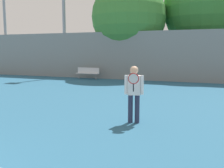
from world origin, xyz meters
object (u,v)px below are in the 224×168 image
object	(u,v)px
tree_dark_dense	(129,17)
light_pole_near_left	(64,13)
tree_green_broad	(204,8)
light_pole_center_back	(4,7)
tennis_player	(134,91)
bench_courtside_near	(88,72)

from	to	relation	value
tree_dark_dense	light_pole_near_left	bearing A→B (deg)	-156.26
tree_green_broad	tree_dark_dense	distance (m)	6.03
light_pole_center_back	tree_green_broad	xyz separation A→B (m)	(16.18, 4.24, -0.40)
tree_green_broad	tennis_player	bearing A→B (deg)	-94.50
light_pole_near_left	tree_dark_dense	xyz separation A→B (m)	(4.63, 2.04, -0.29)
light_pole_near_left	tree_green_broad	xyz separation A→B (m)	(10.08, 4.50, 0.45)
tree_dark_dense	tree_green_broad	bearing A→B (deg)	24.38
bench_courtside_near	tennis_player	bearing A→B (deg)	-57.28
tennis_player	bench_courtside_near	distance (m)	11.95
bench_courtside_near	tree_dark_dense	size ratio (longest dim) A/B	0.23
tennis_player	tree_dark_dense	size ratio (longest dim) A/B	0.22
tennis_player	tree_dark_dense	xyz separation A→B (m)	(-4.24, 12.90, 3.75)
bench_courtside_near	light_pole_center_back	bearing A→B (deg)	172.75
bench_courtside_near	tree_dark_dense	bearing A→B (deg)	52.11
tennis_player	light_pole_near_left	xyz separation A→B (m)	(-8.87, 10.87, 4.04)
light_pole_center_back	tennis_player	bearing A→B (deg)	-36.65
light_pole_center_back	light_pole_near_left	bearing A→B (deg)	-2.51
bench_courtside_near	tree_green_broad	size ratio (longest dim) A/B	0.20
light_pole_near_left	tree_green_broad	size ratio (longest dim) A/B	0.96
light_pole_center_back	tree_green_broad	distance (m)	16.73
tree_green_broad	tree_dark_dense	size ratio (longest dim) A/B	1.13
light_pole_near_left	tree_green_broad	world-z (taller)	tree_green_broad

